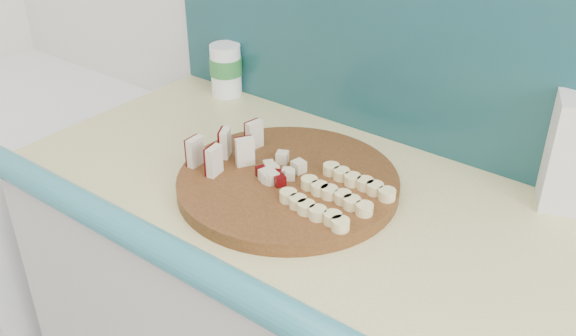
# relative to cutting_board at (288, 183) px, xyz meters

# --- Properties ---
(porcelain_fixture) EXTENTS (0.70, 0.72, 0.84)m
(porcelain_fixture) POSITION_rel_cutting_board_xyz_m (-1.01, 0.02, -0.52)
(porcelain_fixture) COLOR white
(porcelain_fixture) RESTS_ON ground
(cutting_board) EXTENTS (0.46, 0.46, 0.03)m
(cutting_board) POSITION_rel_cutting_board_xyz_m (0.00, 0.00, 0.00)
(cutting_board) COLOR #46220F
(cutting_board) RESTS_ON kitchen_counter
(apple_wedges) EXTENTS (0.10, 0.17, 0.06)m
(apple_wedges) POSITION_rel_cutting_board_xyz_m (-0.13, -0.02, 0.04)
(apple_wedges) COLOR beige
(apple_wedges) RESTS_ON cutting_board
(apple_chunks) EXTENTS (0.07, 0.07, 0.02)m
(apple_chunks) POSITION_rel_cutting_board_xyz_m (-0.03, 0.00, 0.02)
(apple_chunks) COLOR beige
(apple_chunks) RESTS_ON cutting_board
(banana_slices) EXTENTS (0.17, 0.17, 0.02)m
(banana_slices) POSITION_rel_cutting_board_xyz_m (0.12, -0.01, 0.02)
(banana_slices) COLOR #F3DC94
(banana_slices) RESTS_ON cutting_board
(canister) EXTENTS (0.08, 0.08, 0.13)m
(canister) POSITION_rel_cutting_board_xyz_m (-0.40, 0.26, 0.05)
(canister) COLOR white
(canister) RESTS_ON kitchen_counter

